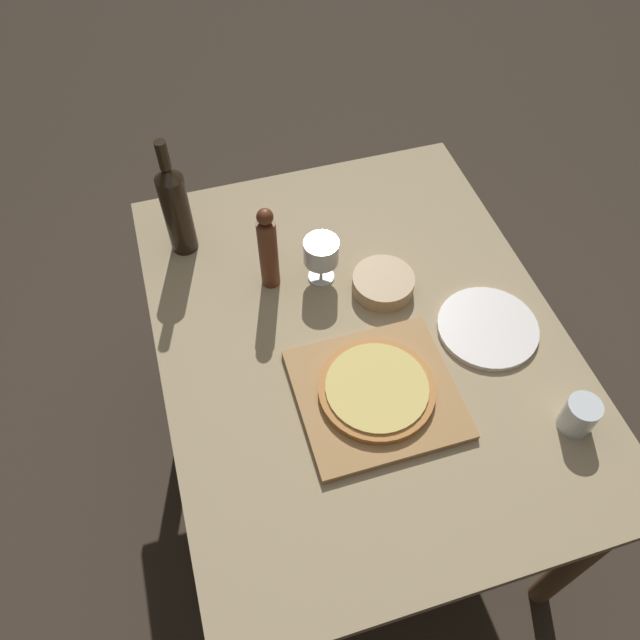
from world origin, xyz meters
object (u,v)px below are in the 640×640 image
at_px(wine_bottle, 176,208).
at_px(small_bowl, 383,283).
at_px(wine_glass, 321,253).
at_px(pepper_mill, 268,250).
at_px(pizza, 377,389).

distance_m(wine_bottle, small_bowl, 0.55).
xyz_separation_m(wine_bottle, wine_glass, (0.32, -0.21, -0.05)).
bearing_deg(pepper_mill, small_bowl, -21.67).
height_order(pizza, wine_bottle, wine_bottle).
distance_m(pizza, pepper_mill, 0.43).
bearing_deg(wine_bottle, pepper_mill, -44.31).
bearing_deg(small_bowl, pizza, -112.75).
bearing_deg(pizza, wine_bottle, 120.13).
bearing_deg(small_bowl, wine_bottle, 147.40).
bearing_deg(wine_bottle, small_bowl, -32.60).
bearing_deg(pizza, wine_glass, 92.75).
distance_m(pizza, wine_glass, 0.38).
height_order(wine_bottle, pepper_mill, wine_bottle).
bearing_deg(wine_bottle, wine_glass, -33.25).
bearing_deg(small_bowl, wine_glass, 148.92).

